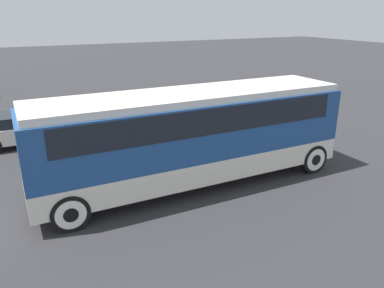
# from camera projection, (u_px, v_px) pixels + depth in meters

# --- Properties ---
(ground_plane) EXTENTS (120.00, 120.00, 0.00)m
(ground_plane) POSITION_uv_depth(u_px,v_px,m) (192.00, 183.00, 12.85)
(ground_plane) COLOR #2D2D30
(tour_bus) EXTENTS (10.45, 2.58, 3.18)m
(tour_bus) POSITION_uv_depth(u_px,v_px,m) (195.00, 130.00, 12.25)
(tour_bus) COLOR silver
(tour_bus) RESTS_ON ground_plane
(parked_car_near) EXTENTS (4.06, 1.85, 1.40)m
(parked_car_near) POSITION_uv_depth(u_px,v_px,m) (29.00, 128.00, 16.53)
(parked_car_near) COLOR silver
(parked_car_near) RESTS_ON ground_plane
(parked_car_mid) EXTENTS (4.43, 1.96, 1.29)m
(parked_car_mid) POSITION_uv_depth(u_px,v_px,m) (151.00, 124.00, 17.33)
(parked_car_mid) COLOR #BCBCC1
(parked_car_mid) RESTS_ON ground_plane
(parked_car_far) EXTENTS (4.68, 1.89, 1.35)m
(parked_car_far) POSITION_uv_depth(u_px,v_px,m) (209.00, 105.00, 20.76)
(parked_car_far) COLOR #2D5638
(parked_car_far) RESTS_ON ground_plane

